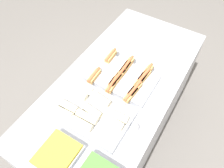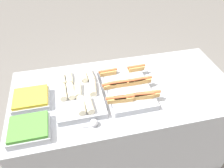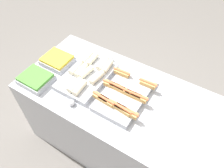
{
  "view_description": "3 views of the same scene",
  "coord_description": "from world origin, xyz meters",
  "px_view_note": "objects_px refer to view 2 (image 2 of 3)",
  "views": [
    {
      "loc": [
        -0.94,
        -0.51,
        2.22
      ],
      "look_at": [
        -0.11,
        0.0,
        0.95
      ],
      "focal_mm": 35.0,
      "sensor_mm": 36.0,
      "label": 1
    },
    {
      "loc": [
        -0.39,
        -1.23,
        2.06
      ],
      "look_at": [
        -0.11,
        0.0,
        0.95
      ],
      "focal_mm": 35.0,
      "sensor_mm": 36.0,
      "label": 2
    },
    {
      "loc": [
        0.51,
        -1.0,
        2.29
      ],
      "look_at": [
        -0.11,
        0.0,
        0.95
      ],
      "focal_mm": 35.0,
      "sensor_mm": 36.0,
      "label": 3
    }
  ],
  "objects_px": {
    "tray_side_back": "(31,99)",
    "serving_spoon_near": "(92,123)",
    "tray_wraps": "(79,92)",
    "tray_side_front": "(29,129)",
    "tray_hotdogs": "(128,87)",
    "serving_spoon_far": "(81,70)"
  },
  "relations": [
    {
      "from": "tray_side_back",
      "to": "serving_spoon_near",
      "type": "relative_size",
      "value": 1.24
    },
    {
      "from": "tray_wraps",
      "to": "tray_side_front",
      "type": "xyz_separation_m",
      "value": [
        -0.35,
        -0.27,
        -0.0
      ]
    },
    {
      "from": "serving_spoon_near",
      "to": "tray_hotdogs",
      "type": "bearing_deg",
      "value": 41.23
    },
    {
      "from": "serving_spoon_near",
      "to": "tray_side_front",
      "type": "bearing_deg",
      "value": 175.29
    },
    {
      "from": "tray_wraps",
      "to": "tray_side_back",
      "type": "bearing_deg",
      "value": 179.31
    },
    {
      "from": "tray_hotdogs",
      "to": "tray_side_front",
      "type": "bearing_deg",
      "value": -161.02
    },
    {
      "from": "tray_side_front",
      "to": "serving_spoon_near",
      "type": "height_order",
      "value": "tray_side_front"
    },
    {
      "from": "tray_wraps",
      "to": "tray_side_back",
      "type": "xyz_separation_m",
      "value": [
        -0.35,
        0.0,
        -0.0
      ]
    },
    {
      "from": "tray_hotdogs",
      "to": "serving_spoon_near",
      "type": "height_order",
      "value": "tray_hotdogs"
    },
    {
      "from": "tray_wraps",
      "to": "tray_side_back",
      "type": "relative_size",
      "value": 1.99
    },
    {
      "from": "tray_side_front",
      "to": "serving_spoon_far",
      "type": "xyz_separation_m",
      "value": [
        0.4,
        0.56,
        -0.01
      ]
    },
    {
      "from": "tray_wraps",
      "to": "serving_spoon_far",
      "type": "relative_size",
      "value": 2.57
    },
    {
      "from": "tray_side_front",
      "to": "serving_spoon_near",
      "type": "xyz_separation_m",
      "value": [
        0.41,
        -0.03,
        -0.01
      ]
    },
    {
      "from": "serving_spoon_near",
      "to": "tray_side_back",
      "type": "bearing_deg",
      "value": 142.58
    },
    {
      "from": "tray_hotdogs",
      "to": "serving_spoon_far",
      "type": "relative_size",
      "value": 2.64
    },
    {
      "from": "tray_wraps",
      "to": "tray_side_front",
      "type": "bearing_deg",
      "value": -142.03
    },
    {
      "from": "tray_wraps",
      "to": "serving_spoon_near",
      "type": "relative_size",
      "value": 2.47
    },
    {
      "from": "tray_wraps",
      "to": "tray_side_back",
      "type": "height_order",
      "value": "tray_wraps"
    },
    {
      "from": "tray_wraps",
      "to": "tray_side_front",
      "type": "distance_m",
      "value": 0.45
    },
    {
      "from": "tray_side_back",
      "to": "serving_spoon_near",
      "type": "height_order",
      "value": "tray_side_back"
    },
    {
      "from": "tray_wraps",
      "to": "serving_spoon_near",
      "type": "bearing_deg",
      "value": -79.6
    },
    {
      "from": "tray_side_front",
      "to": "serving_spoon_far",
      "type": "distance_m",
      "value": 0.69
    }
  ]
}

